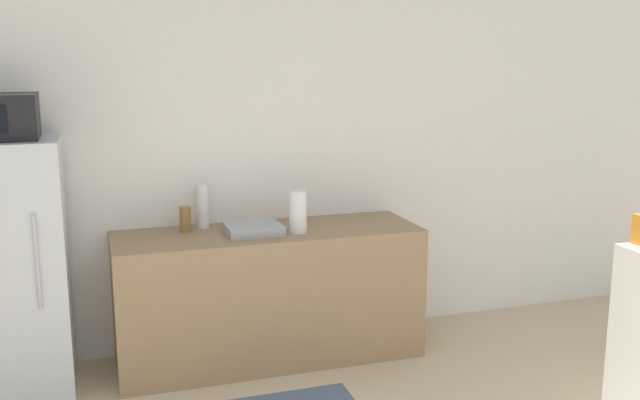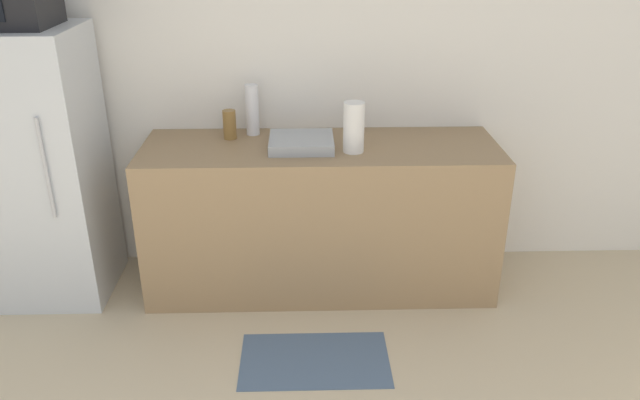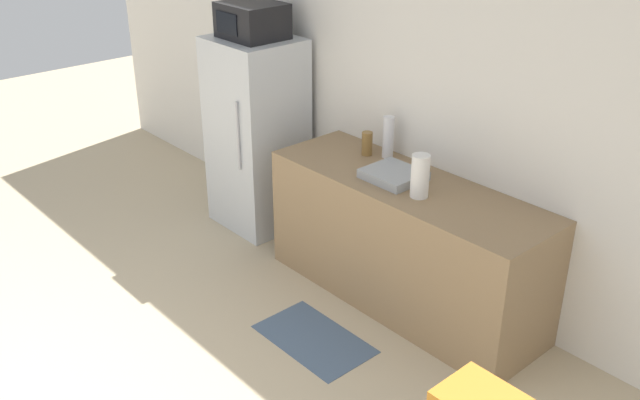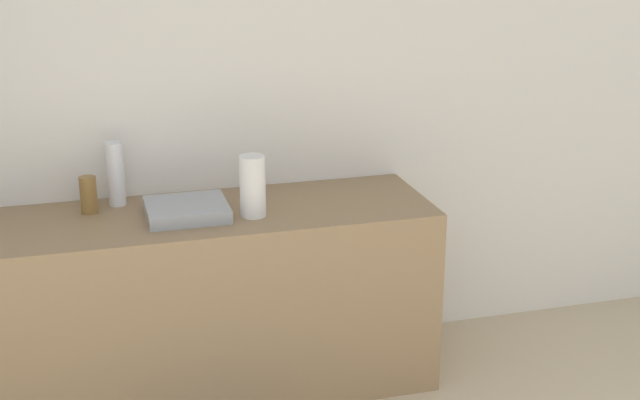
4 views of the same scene
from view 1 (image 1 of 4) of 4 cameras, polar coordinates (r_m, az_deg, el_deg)
wall_back at (r=4.96m, az=-8.69°, el=2.84°), size 8.00×0.06×2.60m
refrigerator at (r=4.65m, az=-23.65°, el=-5.14°), size 0.67×0.62×1.56m
counter at (r=4.87m, az=-4.10°, el=-7.56°), size 2.03×0.66×0.89m
sink_basin at (r=4.69m, az=-5.39°, el=-2.28°), size 0.36×0.33×0.06m
bottle_tall at (r=4.85m, az=-9.36°, el=-0.49°), size 0.08×0.08×0.30m
bottle_short at (r=4.77m, az=-10.72°, el=-1.53°), size 0.08×0.08×0.17m
paper_towel_roll at (r=4.67m, az=-1.78°, el=-0.94°), size 0.12×0.12×0.28m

